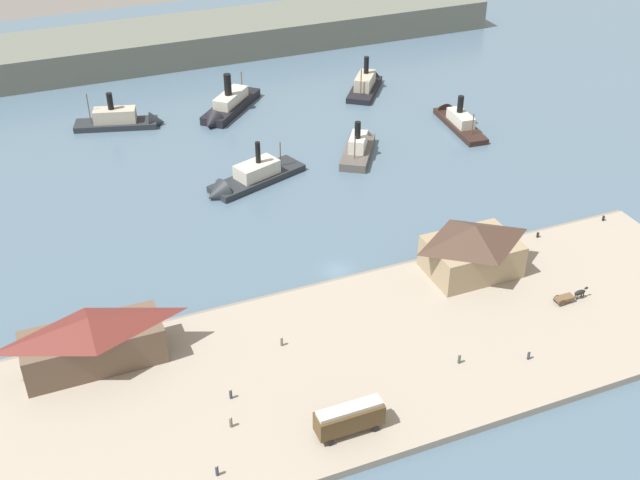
{
  "coord_description": "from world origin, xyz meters",
  "views": [
    {
      "loc": [
        -43.71,
        -98.75,
        76.19
      ],
      "look_at": [
        -0.34,
        6.86,
        2.0
      ],
      "focal_mm": 44.72,
      "sensor_mm": 36.0,
      "label": 1
    }
  ],
  "objects": [
    {
      "name": "ferry_near_quay",
      "position": [
        21.46,
        38.28,
        1.48
      ],
      "size": [
        13.44,
        16.88,
        9.77
      ],
      "color": "#514C47",
      "rests_on": "ground"
    },
    {
      "name": "pedestrian_walking_east",
      "position": [
        -15.52,
        -15.64,
        1.9
      ],
      "size": [
        0.38,
        0.38,
        1.54
      ],
      "color": "#6B5B4C",
      "rests_on": "quay_promenade"
    },
    {
      "name": "ferry_shed_customs_shed",
      "position": [
        -40.74,
        -9.29,
        5.24
      ],
      "size": [
        19.31,
        7.86,
        7.97
      ],
      "color": "brown",
      "rests_on": "quay_promenade"
    },
    {
      "name": "far_headland",
      "position": [
        0.0,
        110.0,
        4.0
      ],
      "size": [
        180.0,
        24.0,
        8.0
      ],
      "primitive_type": "cube",
      "color": "#60665B",
      "rests_on": "ground"
    },
    {
      "name": "horse_cart",
      "position": [
        29.23,
        -22.66,
        2.13
      ],
      "size": [
        5.8,
        1.48,
        1.87
      ],
      "color": "brown",
      "rests_on": "quay_promenade"
    },
    {
      "name": "pedestrian_at_waters_edge",
      "position": [
        15.51,
        -31.54,
        1.89
      ],
      "size": [
        0.38,
        0.38,
        1.52
      ],
      "color": "#33384C",
      "rests_on": "quay_promenade"
    },
    {
      "name": "mooring_post_west",
      "position": [
        35.47,
        -5.53,
        1.65
      ],
      "size": [
        0.44,
        0.44,
        0.9
      ],
      "primitive_type": "cylinder",
      "color": "black",
      "rests_on": "quay_promenade"
    },
    {
      "name": "ferry_approaching_west",
      "position": [
        37.64,
        69.13,
        1.49
      ],
      "size": [
        14.99,
        17.53,
        10.51
      ],
      "color": "black",
      "rests_on": "ground"
    },
    {
      "name": "ferry_departing_north",
      "position": [
        -21.66,
        69.8,
        1.49
      ],
      "size": [
        20.42,
        10.22,
        9.97
      ],
      "color": "#23282D",
      "rests_on": "ground"
    },
    {
      "name": "ferry_moored_east",
      "position": [
        47.51,
        42.72,
        1.25
      ],
      "size": [
        6.21,
        20.92,
        8.81
      ],
      "color": "black",
      "rests_on": "ground"
    },
    {
      "name": "pedestrian_standing_center",
      "position": [
        -25.39,
        -23.11,
        1.93
      ],
      "size": [
        0.4,
        0.4,
        1.6
      ],
      "color": "#33384C",
      "rests_on": "quay_promenade"
    },
    {
      "name": "ferry_outer_harbor",
      "position": [
        -5.25,
        33.29,
        1.26
      ],
      "size": [
        22.62,
        12.97,
        10.49
      ],
      "color": "#23282D",
      "rests_on": "ground"
    },
    {
      "name": "ground_plane",
      "position": [
        0.0,
        0.0,
        0.0
      ],
      "size": [
        320.0,
        320.0,
        0.0
      ],
      "primitive_type": "plane",
      "color": "slate"
    },
    {
      "name": "street_tram",
      "position": [
        -13.31,
        -34.38,
        3.66
      ],
      "size": [
        8.81,
        2.87,
        4.2
      ],
      "color": "#4C381E",
      "rests_on": "quay_promenade"
    },
    {
      "name": "seawall_edge",
      "position": [
        0.0,
        -3.6,
        0.5
      ],
      "size": [
        110.0,
        0.8,
        1.0
      ],
      "primitive_type": "cube",
      "color": "gray",
      "rests_on": "ground"
    },
    {
      "name": "ferry_approaching_east",
      "position": [
        1.29,
        67.72,
        1.64
      ],
      "size": [
        19.14,
        19.89,
        10.87
      ],
      "color": "black",
      "rests_on": "ground"
    },
    {
      "name": "pedestrian_walking_west",
      "position": [
        -30.66,
        -34.83,
        1.95
      ],
      "size": [
        0.41,
        0.41,
        1.66
      ],
      "color": "#33384C",
      "rests_on": "quay_promenade"
    },
    {
      "name": "ferry_shed_east_terminal",
      "position": [
        19.28,
        -9.8,
        5.59
      ],
      "size": [
        14.5,
        10.5,
        8.65
      ],
      "color": "#998466",
      "rests_on": "quay_promenade"
    },
    {
      "name": "pedestrian_by_tram",
      "position": [
        -26.86,
        -27.99,
        1.96
      ],
      "size": [
        0.41,
        0.41,
        1.66
      ],
      "color": "#6B5B4C",
      "rests_on": "quay_promenade"
    },
    {
      "name": "quay_promenade",
      "position": [
        0.0,
        -22.0,
        0.6
      ],
      "size": [
        110.0,
        36.0,
        1.2
      ],
      "primitive_type": "cube",
      "color": "#9E9384",
      "rests_on": "ground"
    },
    {
      "name": "mooring_post_center_east",
      "position": [
        49.66,
        -5.36,
        1.65
      ],
      "size": [
        0.44,
        0.44,
        0.9
      ],
      "primitive_type": "cylinder",
      "color": "black",
      "rests_on": "quay_promenade"
    },
    {
      "name": "pedestrian_near_cart",
      "position": [
        6.1,
        -28.54,
        1.94
      ],
      "size": [
        0.4,
        0.4,
        1.62
      ],
      "color": "#3D4C42",
      "rests_on": "quay_promenade"
    }
  ]
}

